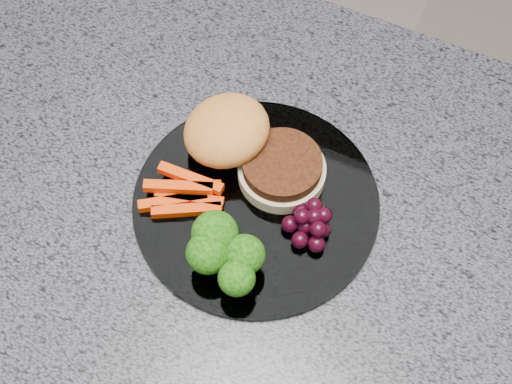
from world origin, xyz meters
TOP-DOWN VIEW (x-y plane):
  - island_cabinet at (0.00, 0.00)m, footprint 1.20×0.60m
  - countertop at (0.00, 0.00)m, footprint 1.20×0.60m
  - plate at (0.04, -0.00)m, footprint 0.26×0.26m
  - burger at (0.01, 0.04)m, footprint 0.18×0.12m
  - carrot_sticks at (-0.03, -0.03)m, footprint 0.09×0.07m
  - broccoli at (0.04, -0.08)m, footprint 0.08×0.07m
  - grape_bunch at (0.10, -0.01)m, footprint 0.05×0.05m

SIDE VIEW (x-z plane):
  - island_cabinet at x=0.00m, z-range 0.00..0.86m
  - countertop at x=0.00m, z-range 0.86..0.90m
  - plate at x=0.04m, z-range 0.90..0.91m
  - carrot_sticks at x=-0.03m, z-range 0.90..0.92m
  - grape_bunch at x=0.10m, z-range 0.90..0.94m
  - burger at x=0.01m, z-range 0.90..0.95m
  - broccoli at x=0.04m, z-range 0.91..0.97m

